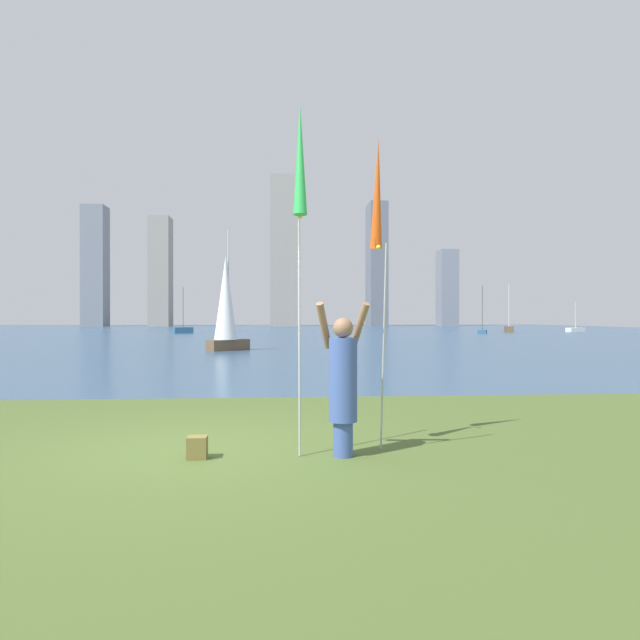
% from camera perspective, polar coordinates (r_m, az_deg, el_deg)
% --- Properties ---
extents(ground, '(120.00, 138.00, 0.12)m').
position_cam_1_polar(ground, '(58.03, -5.35, -1.40)').
color(ground, '#475B28').
extents(person, '(0.67, 0.49, 1.82)m').
position_cam_1_polar(person, '(6.68, 2.33, -6.10)').
color(person, '#3F59A5').
rests_on(person, ground).
extents(kite_flag_left, '(0.16, 0.46, 4.13)m').
position_cam_1_polar(kite_flag_left, '(6.73, -2.02, 15.22)').
color(kite_flag_left, '#B2B2B7').
rests_on(kite_flag_left, ground).
extents(kite_flag_right, '(0.16, 0.80, 3.90)m').
position_cam_1_polar(kite_flag_right, '(7.41, 5.81, 11.95)').
color(kite_flag_right, '#B2B2B7').
rests_on(kite_flag_right, ground).
extents(bag, '(0.22, 0.20, 0.26)m').
position_cam_1_polar(bag, '(6.85, -12.27, -12.44)').
color(bag, olive).
rests_on(bag, ground).
extents(sailboat_0, '(2.09, 2.02, 5.94)m').
position_cam_1_polar(sailboat_0, '(28.25, -9.46, 1.59)').
color(sailboat_0, brown).
rests_on(sailboat_0, ground).
extents(sailboat_1, '(2.22, 1.45, 3.34)m').
position_cam_1_polar(sailboat_1, '(69.67, 24.34, -0.89)').
color(sailboat_1, silver).
rests_on(sailboat_1, ground).
extents(sailboat_2, '(1.49, 2.04, 4.90)m').
position_cam_1_polar(sailboat_2, '(59.94, 16.05, -1.06)').
color(sailboat_2, '#2D6084').
rests_on(sailboat_2, ground).
extents(sailboat_3, '(2.08, 1.55, 4.75)m').
position_cam_1_polar(sailboat_3, '(59.56, -13.63, -0.98)').
color(sailboat_3, '#2D6084').
rests_on(sailboat_3, ground).
extents(sailboat_6, '(1.63, 3.14, 5.26)m').
position_cam_1_polar(sailboat_6, '(66.03, 18.51, -0.82)').
color(sailboat_6, brown).
rests_on(sailboat_6, ground).
extents(skyline_tower_0, '(3.97, 4.33, 21.75)m').
position_cam_1_polar(skyline_tower_0, '(110.30, -21.71, 5.06)').
color(skyline_tower_0, gray).
rests_on(skyline_tower_0, ground).
extents(skyline_tower_1, '(3.69, 4.71, 19.98)m').
position_cam_1_polar(skyline_tower_1, '(107.86, -15.77, 4.70)').
color(skyline_tower_1, gray).
rests_on(skyline_tower_1, ground).
extents(skyline_tower_2, '(4.99, 4.12, 27.89)m').
position_cam_1_polar(skyline_tower_2, '(106.17, -3.68, 6.93)').
color(skyline_tower_2, gray).
rests_on(skyline_tower_2, ground).
extents(skyline_tower_3, '(3.30, 6.57, 23.20)m').
position_cam_1_polar(skyline_tower_3, '(108.40, 5.73, 5.54)').
color(skyline_tower_3, slate).
rests_on(skyline_tower_3, ground).
extents(skyline_tower_4, '(3.37, 4.05, 14.42)m').
position_cam_1_polar(skyline_tower_4, '(110.39, 12.70, 3.16)').
color(skyline_tower_4, gray).
rests_on(skyline_tower_4, ground).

